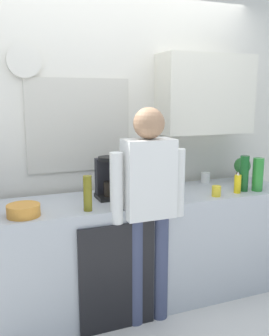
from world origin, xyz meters
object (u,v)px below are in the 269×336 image
at_px(bottle_clear_soda, 258,174).
at_px(dish_soap, 238,184).
at_px(bottle_olive_oil, 88,193).
at_px(cup_yellow_cup, 216,191).
at_px(mixing_bowl, 24,210).
at_px(potted_plant, 242,168).
at_px(bottle_amber_beer, 134,186).
at_px(coffee_maker, 108,179).
at_px(person_at_sink, 148,199).
at_px(cup_white_mug, 206,178).
at_px(bottle_green_wine, 244,173).
at_px(cup_blue_mug, 171,190).

xyz_separation_m(bottle_clear_soda, dish_soap, (-0.20, -0.00, -0.06)).
bearing_deg(bottle_olive_oil, cup_yellow_cup, -0.17).
distance_m(bottle_clear_soda, dish_soap, 0.21).
bearing_deg(mixing_bowl, potted_plant, 8.63).
distance_m(bottle_amber_beer, potted_plant, 1.17).
relative_size(bottle_olive_oil, mixing_bowl, 1.14).
bearing_deg(coffee_maker, person_at_sink, -62.55).
bearing_deg(dish_soap, cup_white_mug, 96.08).
bearing_deg(coffee_maker, dish_soap, -13.71).
distance_m(cup_white_mug, mixing_bowl, 1.70).
bearing_deg(person_at_sink, cup_white_mug, 35.00).
bearing_deg(bottle_green_wine, bottle_olive_oil, -177.44).
bearing_deg(person_at_sink, bottle_olive_oil, 170.82).
relative_size(bottle_green_wine, bottle_olive_oil, 1.20).
bearing_deg(potted_plant, cup_yellow_cup, -145.89).
bearing_deg(cup_white_mug, mixing_bowl, -166.37).
relative_size(cup_blue_mug, potted_plant, 0.43).
bearing_deg(bottle_amber_beer, person_at_sink, -83.64).
height_order(coffee_maker, cup_blue_mug, coffee_maker).
distance_m(cup_blue_mug, cup_yellow_cup, 0.36).
xyz_separation_m(cup_blue_mug, person_at_sink, (-0.29, -0.21, 0.01)).
bearing_deg(bottle_amber_beer, cup_yellow_cup, -11.70).
xyz_separation_m(bottle_green_wine, bottle_amber_beer, (-0.96, 0.07, -0.03)).
bearing_deg(person_at_sink, mixing_bowl, 173.85).
bearing_deg(bottle_amber_beer, cup_blue_mug, -0.13).
height_order(bottle_green_wine, potted_plant, bottle_green_wine).
bearing_deg(bottle_olive_oil, coffee_maker, 49.47).
bearing_deg(potted_plant, dish_soap, -131.98).
height_order(cup_blue_mug, mixing_bowl, cup_blue_mug).
height_order(potted_plant, dish_soap, potted_plant).
bearing_deg(coffee_maker, cup_blue_mug, -16.84).
height_order(bottle_amber_beer, mixing_bowl, bottle_amber_beer).
relative_size(coffee_maker, cup_yellow_cup, 3.88).
xyz_separation_m(bottle_olive_oil, person_at_sink, (0.42, -0.08, -0.06)).
bearing_deg(bottle_amber_beer, dish_soap, -7.02).
bearing_deg(potted_plant, mixing_bowl, -171.37).
distance_m(coffee_maker, bottle_amber_beer, 0.22).
bearing_deg(person_at_sink, coffee_maker, 119.40).
xyz_separation_m(coffee_maker, cup_blue_mug, (0.48, -0.15, -0.10)).
bearing_deg(bottle_amber_beer, potted_plant, 10.18).
height_order(bottle_clear_soda, mixing_bowl, bottle_clear_soda).
height_order(bottle_amber_beer, potted_plant, same).
bearing_deg(potted_plant, cup_white_mug, 162.92).
relative_size(coffee_maker, bottle_amber_beer, 1.43).
height_order(bottle_green_wine, cup_blue_mug, bottle_green_wine).
relative_size(bottle_olive_oil, cup_white_mug, 2.63).
height_order(cup_blue_mug, dish_soap, dish_soap).
relative_size(bottle_clear_soda, cup_blue_mug, 2.80).
distance_m(cup_yellow_cup, dish_soap, 0.23).
bearing_deg(cup_yellow_cup, cup_white_mug, 68.16).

